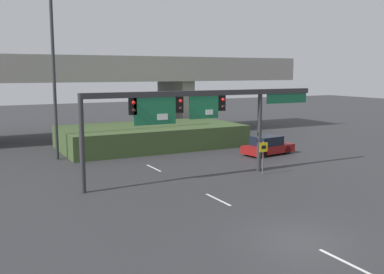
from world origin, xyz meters
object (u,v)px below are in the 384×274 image
(speed_limit_sign, at_px, (263,153))
(highway_light_pole_near, at_px, (53,65))
(signal_gantry, at_px, (197,107))
(parked_sedan_near_right, at_px, (268,146))

(speed_limit_sign, xyz_separation_m, highway_light_pole_near, (-10.59, 11.19, 5.54))
(signal_gantry, xyz_separation_m, speed_limit_sign, (4.25, -0.95, -2.98))
(speed_limit_sign, relative_size, parked_sedan_near_right, 0.48)
(speed_limit_sign, height_order, highway_light_pole_near, highway_light_pole_near)
(speed_limit_sign, xyz_separation_m, parked_sedan_near_right, (4.53, 5.55, -0.71))
(signal_gantry, distance_m, highway_light_pole_near, 12.31)
(signal_gantry, height_order, speed_limit_sign, signal_gantry)
(parked_sedan_near_right, bearing_deg, speed_limit_sign, -137.79)
(speed_limit_sign, distance_m, highway_light_pole_near, 16.38)
(highway_light_pole_near, relative_size, parked_sedan_near_right, 2.95)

